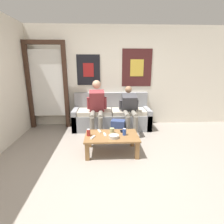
% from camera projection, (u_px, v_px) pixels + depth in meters
% --- Properties ---
extents(ground_plane, '(18.00, 18.00, 0.00)m').
position_uv_depth(ground_plane, '(126.00, 177.00, 2.55)').
color(ground_plane, gray).
extents(wall_back, '(10.00, 0.07, 2.55)m').
position_uv_depth(wall_back, '(115.00, 77.00, 4.60)').
color(wall_back, silver).
rests_on(wall_back, ground_plane).
extents(door_frame, '(1.00, 0.10, 2.15)m').
position_uv_depth(door_frame, '(47.00, 81.00, 4.33)').
color(door_frame, '#382319').
rests_on(door_frame, ground_plane).
extents(couch, '(1.93, 0.72, 0.88)m').
position_uv_depth(couch, '(112.00, 117.00, 4.50)').
color(couch, gray).
rests_on(couch, ground_plane).
extents(coffee_table, '(0.97, 0.61, 0.34)m').
position_uv_depth(coffee_table, '(112.00, 138.00, 3.19)').
color(coffee_table, olive).
rests_on(coffee_table, ground_plane).
extents(person_seated_adult, '(0.47, 0.90, 1.24)m').
position_uv_depth(person_seated_adult, '(97.00, 106.00, 4.03)').
color(person_seated_adult, gray).
rests_on(person_seated_adult, ground_plane).
extents(person_seated_teen, '(0.47, 0.87, 1.09)m').
position_uv_depth(person_seated_teen, '(130.00, 109.00, 4.08)').
color(person_seated_teen, gray).
rests_on(person_seated_teen, ground_plane).
extents(backpack, '(0.34, 0.30, 0.42)m').
position_uv_depth(backpack, '(118.00, 130.00, 3.83)').
color(backpack, navy).
rests_on(backpack, ground_plane).
extents(ceramic_bowl, '(0.18, 0.18, 0.06)m').
position_uv_depth(ceramic_bowl, '(114.00, 136.00, 3.05)').
color(ceramic_bowl, '#B7B2A8').
rests_on(ceramic_bowl, coffee_table).
extents(pillar_candle, '(0.09, 0.09, 0.12)m').
position_uv_depth(pillar_candle, '(112.00, 131.00, 3.24)').
color(pillar_candle, tan).
rests_on(pillar_candle, coffee_table).
extents(drink_can_blue, '(0.07, 0.07, 0.12)m').
position_uv_depth(drink_can_blue, '(124.00, 132.00, 3.17)').
color(drink_can_blue, '#28479E').
rests_on(drink_can_blue, coffee_table).
extents(drink_can_red, '(0.07, 0.07, 0.12)m').
position_uv_depth(drink_can_red, '(89.00, 132.00, 3.14)').
color(drink_can_red, maroon).
rests_on(drink_can_red, coffee_table).
extents(game_controller_near_left, '(0.09, 0.15, 0.03)m').
position_uv_depth(game_controller_near_left, '(93.00, 137.00, 3.05)').
color(game_controller_near_left, white).
rests_on(game_controller_near_left, coffee_table).
extents(game_controller_near_right, '(0.08, 0.15, 0.03)m').
position_uv_depth(game_controller_near_right, '(99.00, 131.00, 3.34)').
color(game_controller_near_right, white).
rests_on(game_controller_near_right, coffee_table).
extents(game_controller_far_center, '(0.06, 0.15, 0.03)m').
position_uv_depth(game_controller_far_center, '(105.00, 135.00, 3.17)').
color(game_controller_far_center, white).
rests_on(game_controller_far_center, coffee_table).
extents(cell_phone, '(0.07, 0.14, 0.01)m').
position_uv_depth(cell_phone, '(122.00, 131.00, 3.35)').
color(cell_phone, black).
rests_on(cell_phone, coffee_table).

